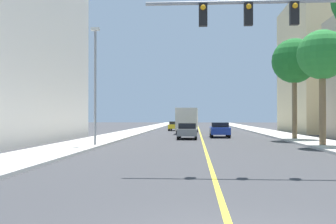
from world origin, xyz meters
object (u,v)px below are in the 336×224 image
palm_far (294,62)px  car_yellow (175,126)px  street_lamp (95,80)px  car_gray (187,131)px  palm_mid (322,56)px  car_blue (220,130)px  delivery_truck (187,120)px  traffic_signal_mast (319,34)px

palm_far → car_yellow: palm_far is taller
street_lamp → car_yellow: street_lamp is taller
car_gray → palm_mid: bearing=-45.5°
car_blue → delivery_truck: bearing=109.8°
traffic_signal_mast → palm_far: size_ratio=1.13×
palm_mid → palm_far: (0.09, 7.90, 0.70)m
palm_far → car_gray: size_ratio=1.90×
street_lamp → car_blue: street_lamp is taller
palm_mid → palm_far: size_ratio=0.89×
traffic_signal_mast → car_blue: size_ratio=2.21×
car_blue → car_yellow: size_ratio=1.05×
street_lamp → palm_mid: 15.03m
car_yellow → car_gray: bearing=-81.6°
car_blue → car_gray: bearing=-134.4°
car_gray → car_yellow: car_gray is taller
street_lamp → delivery_truck: street_lamp is taller
car_blue → delivery_truck: (-3.30, 9.32, 0.86)m
street_lamp → car_gray: 12.33m
palm_mid → palm_far: palm_far is taller
palm_mid → car_blue: (-5.97, 12.38, -5.24)m
street_lamp → traffic_signal_mast: bearing=-45.4°
traffic_signal_mast → car_blue: traffic_signal_mast is taller
traffic_signal_mast → palm_far: palm_far is taller
palm_far → car_yellow: bearing=115.9°
palm_mid → traffic_signal_mast: bearing=-107.5°
traffic_signal_mast → car_blue: (-2.12, 24.54, -4.27)m
palm_mid → car_gray: (-9.04, 9.27, -5.25)m
car_yellow → delivery_truck: (1.91, -9.37, 0.91)m
car_gray → delivery_truck: delivery_truck is taller
traffic_signal_mast → palm_mid: bearing=72.5°
car_gray → car_yellow: size_ratio=1.08×
palm_mid → car_blue: palm_mid is taller
car_blue → car_yellow: 19.40m
traffic_signal_mast → delivery_truck: bearing=99.1°
street_lamp → palm_far: size_ratio=0.91×
traffic_signal_mast → street_lamp: (-11.08, 11.24, -0.58)m
delivery_truck → car_yellow: bearing=102.8°
palm_mid → car_yellow: size_ratio=1.83×
car_gray → delivery_truck: (-0.22, 12.44, 0.87)m
palm_far → car_gray: bearing=171.5°
car_gray → delivery_truck: bearing=91.2°
traffic_signal_mast → car_yellow: traffic_signal_mast is taller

